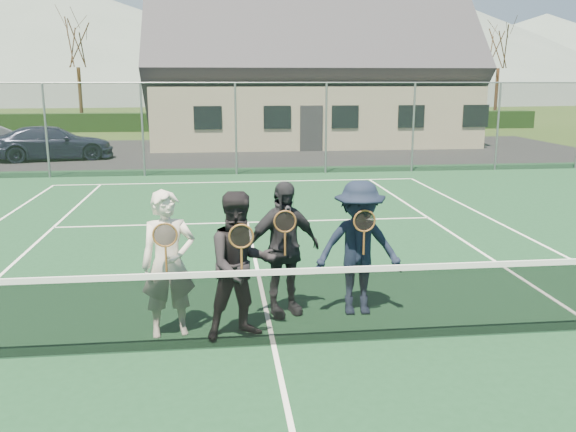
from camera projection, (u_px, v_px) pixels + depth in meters
name	position (u px, v px, depth m)	size (l,w,h in m)	color
ground	(232.00, 152.00, 26.58)	(220.00, 220.00, 0.00)	#304819
court_surface	(274.00, 347.00, 7.19)	(30.00, 30.00, 0.02)	#14381E
tarmac_carpark	(138.00, 153.00, 26.13)	(40.00, 12.00, 0.01)	black
hedge_row	(227.00, 121.00, 38.09)	(40.00, 1.20, 1.10)	black
hill_west	(57.00, 41.00, 94.54)	(110.00, 110.00, 18.00)	#536359
hill_centre	(342.00, 30.00, 99.12)	(120.00, 120.00, 22.00)	#52635A
hill_east	(543.00, 56.00, 103.89)	(90.00, 90.00, 14.00)	#586A61
car_c	(53.00, 143.00, 23.94)	(1.85, 4.55, 1.32)	#191D33
court_markings	(274.00, 345.00, 7.18)	(11.03, 23.83, 0.01)	white
tennis_net	(273.00, 304.00, 7.07)	(11.68, 0.08, 1.10)	slate
perimeter_fence	(236.00, 129.00, 19.94)	(30.07, 0.07, 3.02)	slate
clubhouse	(310.00, 61.00, 30.03)	(15.60, 8.20, 7.70)	beige
tree_b	(76.00, 34.00, 36.91)	(3.20, 3.20, 7.77)	#3C2815
tree_c	(257.00, 36.00, 38.14)	(3.20, 3.20, 7.77)	#322112
tree_d	(412.00, 37.00, 39.26)	(3.20, 3.20, 7.77)	#382214
tree_e	(500.00, 38.00, 39.92)	(3.20, 3.20, 7.77)	#3D2316
player_a	(168.00, 264.00, 7.33)	(0.73, 0.56, 1.80)	silver
player_b	(241.00, 265.00, 7.27)	(1.03, 0.90, 1.80)	black
player_c	(283.00, 249.00, 8.00)	(1.14, 0.76, 1.80)	#222227
player_d	(359.00, 248.00, 8.03)	(1.19, 0.72, 1.80)	black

